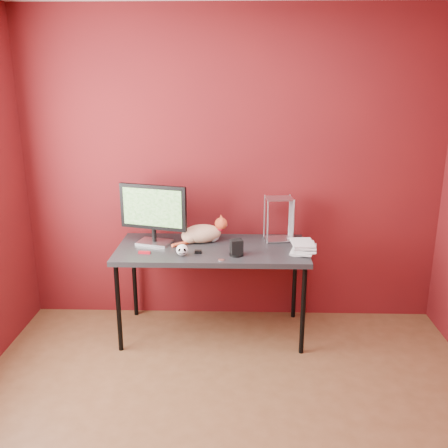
{
  "coord_description": "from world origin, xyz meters",
  "views": [
    {
      "loc": [
        0.06,
        -2.36,
        2.06
      ],
      "look_at": [
        -0.05,
        1.15,
        1.01
      ],
      "focal_mm": 40.0,
      "sensor_mm": 36.0,
      "label": 1
    }
  ],
  "objects_px": {
    "desk": "(212,253)",
    "cat": "(202,233)",
    "skull_mug": "(182,250)",
    "book_stack": "(295,194)",
    "speaker": "(237,248)",
    "monitor": "(153,211)"
  },
  "relations": [
    {
      "from": "desk",
      "to": "cat",
      "type": "distance_m",
      "value": 0.2
    },
    {
      "from": "skull_mug",
      "to": "book_stack",
      "type": "xyz_separation_m",
      "value": [
        0.84,
        0.13,
        0.41
      ]
    },
    {
      "from": "cat",
      "to": "book_stack",
      "type": "distance_m",
      "value": 0.83
    },
    {
      "from": "desk",
      "to": "cat",
      "type": "height_order",
      "value": "cat"
    },
    {
      "from": "cat",
      "to": "book_stack",
      "type": "relative_size",
      "value": 0.49
    },
    {
      "from": "desk",
      "to": "skull_mug",
      "type": "distance_m",
      "value": 0.31
    },
    {
      "from": "book_stack",
      "to": "speaker",
      "type": "bearing_deg",
      "value": -165.74
    },
    {
      "from": "skull_mug",
      "to": "book_stack",
      "type": "bearing_deg",
      "value": 2.98
    },
    {
      "from": "monitor",
      "to": "book_stack",
      "type": "bearing_deg",
      "value": 8.16
    },
    {
      "from": "speaker",
      "to": "desk",
      "type": "bearing_deg",
      "value": 124.51
    },
    {
      "from": "cat",
      "to": "speaker",
      "type": "xyz_separation_m",
      "value": [
        0.28,
        -0.3,
        -0.02
      ]
    },
    {
      "from": "cat",
      "to": "skull_mug",
      "type": "height_order",
      "value": "cat"
    },
    {
      "from": "monitor",
      "to": "speaker",
      "type": "height_order",
      "value": "monitor"
    },
    {
      "from": "skull_mug",
      "to": "book_stack",
      "type": "relative_size",
      "value": 0.1
    },
    {
      "from": "monitor",
      "to": "cat",
      "type": "xyz_separation_m",
      "value": [
        0.38,
        0.05,
        -0.19
      ]
    },
    {
      "from": "cat",
      "to": "skull_mug",
      "type": "bearing_deg",
      "value": -125.23
    },
    {
      "from": "monitor",
      "to": "book_stack",
      "type": "relative_size",
      "value": 0.61
    },
    {
      "from": "monitor",
      "to": "skull_mug",
      "type": "relative_size",
      "value": 6.03
    },
    {
      "from": "skull_mug",
      "to": "speaker",
      "type": "distance_m",
      "value": 0.41
    },
    {
      "from": "cat",
      "to": "book_stack",
      "type": "bearing_deg",
      "value": -28.13
    },
    {
      "from": "skull_mug",
      "to": "book_stack",
      "type": "distance_m",
      "value": 0.95
    },
    {
      "from": "book_stack",
      "to": "desk",
      "type": "bearing_deg",
      "value": 173.78
    }
  ]
}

